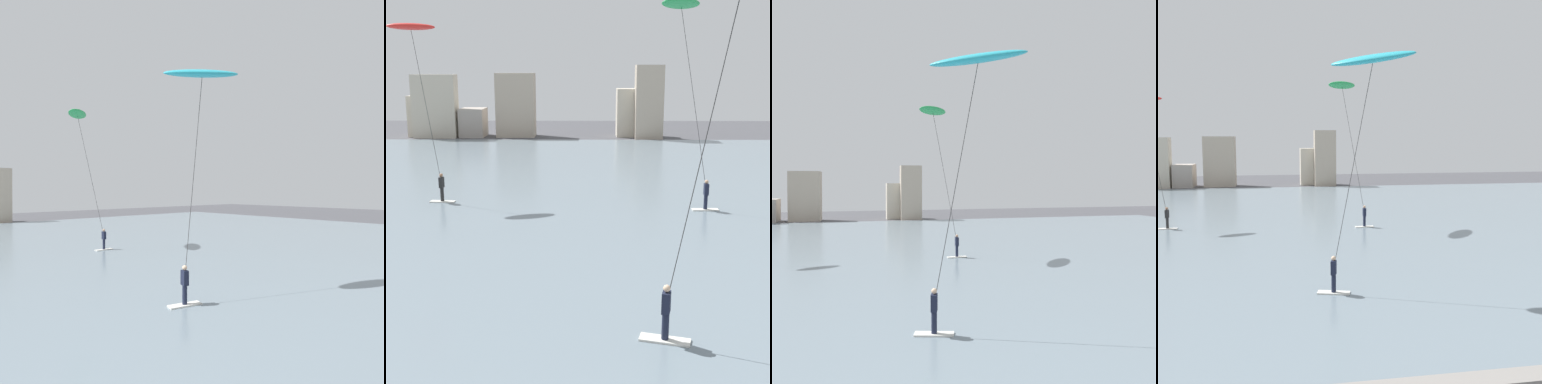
{
  "view_description": "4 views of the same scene",
  "coord_description": "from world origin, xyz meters",
  "views": [
    {
      "loc": [
        -9.88,
        2.8,
        4.83
      ],
      "look_at": [
        1.12,
        14.57,
        4.72
      ],
      "focal_mm": 33.03,
      "sensor_mm": 36.0,
      "label": 1
    },
    {
      "loc": [
        -2.57,
        -0.11,
        7.41
      ],
      "look_at": [
        -2.72,
        13.36,
        4.34
      ],
      "focal_mm": 50.25,
      "sensor_mm": 36.0,
      "label": 2
    },
    {
      "loc": [
        -2.85,
        -0.51,
        5.46
      ],
      "look_at": [
        1.96,
        18.12,
        5.01
      ],
      "focal_mm": 38.04,
      "sensor_mm": 36.0,
      "label": 3
    },
    {
      "loc": [
        -2.78,
        -5.16,
        6.72
      ],
      "look_at": [
        0.23,
        12.56,
        4.6
      ],
      "focal_mm": 42.16,
      "sensor_mm": 36.0,
      "label": 4
    }
  ],
  "objects": [
    {
      "name": "kitesurfer_green",
      "position": [
        2.56,
        29.01,
        9.92
      ],
      "size": [
        3.7,
        3.41,
        11.04
      ],
      "color": "silver",
      "rests_on": "water_bay"
    },
    {
      "name": "kitesurfer_cyan",
      "position": [
        1.41,
        14.28,
        9.5
      ],
      "size": [
        4.57,
        2.51,
        10.59
      ],
      "color": "silver",
      "rests_on": "water_bay"
    },
    {
      "name": "water_bay",
      "position": [
        0.0,
        31.2,
        0.05
      ],
      "size": [
        84.0,
        52.0,
        0.1
      ],
      "primitive_type": "cube",
      "color": "slate",
      "rests_on": "ground"
    },
    {
      "name": "far_shore_buildings",
      "position": [
        -9.34,
        60.37,
        3.14
      ],
      "size": [
        28.29,
        4.75,
        7.93
      ],
      "color": "beige",
      "rests_on": "ground"
    }
  ]
}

